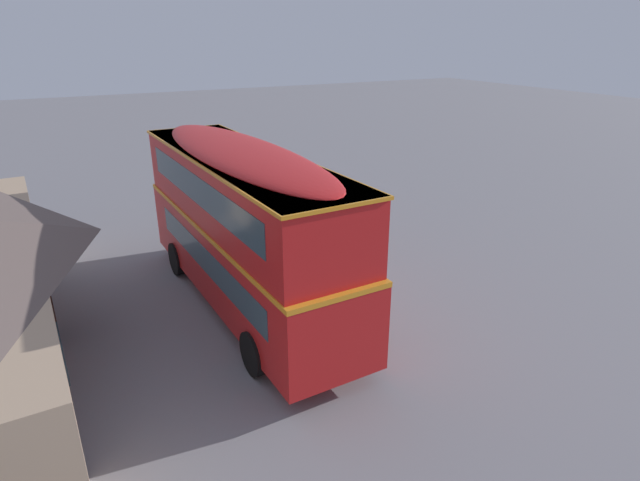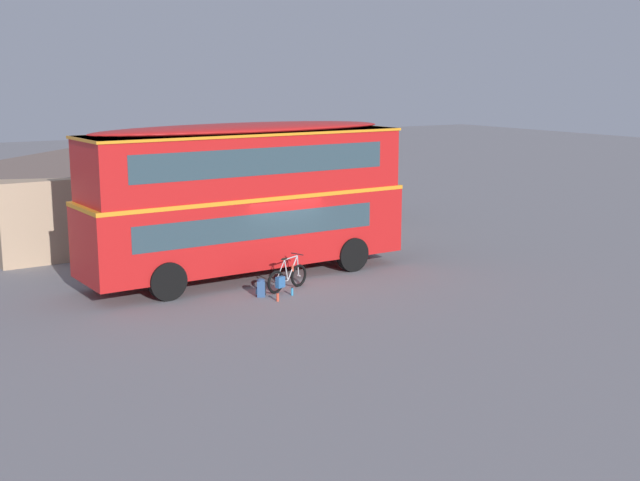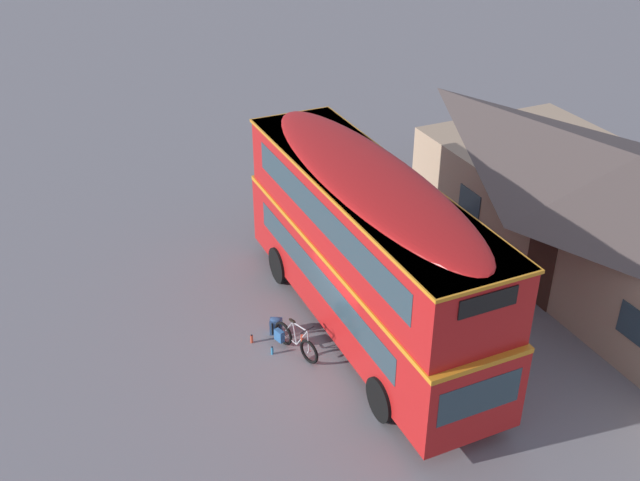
{
  "view_description": "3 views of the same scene",
  "coord_description": "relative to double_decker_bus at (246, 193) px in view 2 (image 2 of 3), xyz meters",
  "views": [
    {
      "loc": [
        -13.93,
        5.29,
        7.6
      ],
      "look_at": [
        -1.48,
        -1.35,
        1.95
      ],
      "focal_mm": 29.37,
      "sensor_mm": 36.0,
      "label": 1
    },
    {
      "loc": [
        -12.22,
        -22.22,
        6.22
      ],
      "look_at": [
        0.8,
        -1.16,
        1.31
      ],
      "focal_mm": 47.05,
      "sensor_mm": 36.0,
      "label": 2
    },
    {
      "loc": [
        14.03,
        -6.71,
        12.51
      ],
      "look_at": [
        -2.11,
        -0.05,
        2.23
      ],
      "focal_mm": 41.98,
      "sensor_mm": 36.0,
      "label": 3
    }
  ],
  "objects": [
    {
      "name": "pub_building",
      "position": [
        0.62,
        8.03,
        -0.57
      ],
      "size": [
        14.76,
        6.72,
        4.07
      ],
      "color": "tan",
      "rests_on": "ground"
    },
    {
      "name": "water_bottle_blue_sports",
      "position": [
        0.07,
        -2.68,
        -2.53
      ],
      "size": [
        0.07,
        0.07,
        0.24
      ],
      "color": "#338CBF",
      "rests_on": "ground"
    },
    {
      "name": "touring_bicycle",
      "position": [
        0.21,
        -2.12,
        -2.27
      ],
      "size": [
        1.64,
        0.8,
        1.02
      ],
      "color": "black",
      "rests_on": "ground"
    },
    {
      "name": "water_bottle_red_squeeze",
      "position": [
        -0.59,
        -3.03,
        -2.52
      ],
      "size": [
        0.08,
        0.08,
        0.26
      ],
      "color": "#D84C33",
      "rests_on": "ground"
    },
    {
      "name": "backpack_on_ground",
      "position": [
        -0.73,
        -2.29,
        -2.38
      ],
      "size": [
        0.36,
        0.39,
        0.51
      ],
      "color": "#2D4C7A",
      "rests_on": "ground"
    },
    {
      "name": "ground_plane",
      "position": [
        0.74,
        -0.68,
        -2.64
      ],
      "size": [
        120.0,
        120.0,
        0.0
      ],
      "primitive_type": "plane",
      "color": "slate"
    },
    {
      "name": "double_decker_bus",
      "position": [
        0.0,
        0.0,
        0.0
      ],
      "size": [
        10.42,
        2.93,
        4.79
      ],
      "color": "black",
      "rests_on": "ground"
    }
  ]
}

